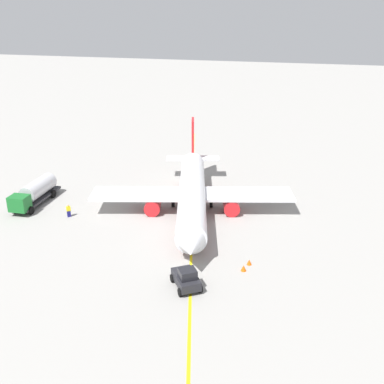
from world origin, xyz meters
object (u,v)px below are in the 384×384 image
Objects in this scene: airplane at (192,194)px; refueling_worker at (69,211)px; fuel_tanker at (35,192)px; safety_cone_nose at (249,262)px; safety_cone_wingtip at (244,268)px; pushback_tug at (186,278)px.

airplane reaches higher than refueling_worker.
airplane is at bearing 100.09° from fuel_tanker.
refueling_worker is (2.46, 6.71, -0.90)m from fuel_tanker.
fuel_tanker reaches higher than refueling_worker.
airplane reaches higher than safety_cone_nose.
safety_cone_nose is (7.64, 31.39, -1.42)m from fuel_tanker.
refueling_worker is 2.64× the size of safety_cone_wingtip.
airplane reaches higher than safety_cone_wingtip.
safety_cone_wingtip is at bearing 74.88° from refueling_worker.
fuel_tanker is 2.43× the size of pushback_tug.
refueling_worker reaches higher than safety_cone_wingtip.
pushback_tug reaches higher than safety_cone_nose.
fuel_tanker reaches higher than safety_cone_nose.
airplane is at bearing 112.94° from refueling_worker.
pushback_tug is (17.50, 4.75, -1.56)m from airplane.
airplane is 21.93m from fuel_tanker.
safety_cone_wingtip is (1.39, -0.34, 0.02)m from safety_cone_nose.
fuel_tanker is at bearing -79.91° from airplane.
refueling_worker is at bearing -105.12° from safety_cone_wingtip.
fuel_tanker is at bearing -106.22° from safety_cone_wingtip.
fuel_tanker is 32.34m from safety_cone_nose.
safety_cone_nose is at bearing 78.13° from refueling_worker.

